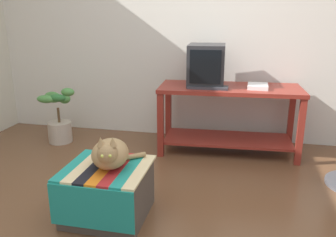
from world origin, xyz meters
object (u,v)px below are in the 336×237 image
at_px(tv_monitor, 206,65).
at_px(keyboard, 208,87).
at_px(ottoman_with_blanket, 108,192).
at_px(cat, 110,153).
at_px(desk, 229,108).
at_px(potted_plant, 59,120).
at_px(book, 258,86).

bearing_deg(tv_monitor, keyboard, -80.09).
bearing_deg(ottoman_with_blanket, tv_monitor, 70.77).
distance_m(keyboard, ottoman_with_blanket, 1.53).
height_order(keyboard, cat, keyboard).
distance_m(desk, cat, 1.64).
xyz_separation_m(desk, keyboard, (-0.21, -0.14, 0.24)).
bearing_deg(potted_plant, tv_monitor, 5.42).
height_order(tv_monitor, book, tv_monitor).
bearing_deg(keyboard, tv_monitor, 102.53).
xyz_separation_m(book, cat, (-1.02, -1.43, -0.24)).
distance_m(desk, potted_plant, 1.91).
relative_size(keyboard, book, 1.65).
relative_size(desk, book, 6.06).
relative_size(ottoman_with_blanket, cat, 1.33).
bearing_deg(tv_monitor, ottoman_with_blanket, -112.49).
relative_size(desk, tv_monitor, 3.22).
distance_m(tv_monitor, book, 0.56).
bearing_deg(tv_monitor, book, -9.59).
xyz_separation_m(desk, tv_monitor, (-0.25, 0.03, 0.43)).
bearing_deg(desk, ottoman_with_blanket, -121.12).
relative_size(tv_monitor, ottoman_with_blanket, 0.78).
distance_m(book, ottoman_with_blanket, 1.85).
height_order(tv_monitor, cat, tv_monitor).
relative_size(desk, potted_plant, 2.28).
height_order(desk, potted_plant, desk).
height_order(tv_monitor, ottoman_with_blanket, tv_monitor).
xyz_separation_m(tv_monitor, book, (0.53, -0.06, -0.18)).
xyz_separation_m(ottoman_with_blanket, cat, (0.03, 0.01, 0.29)).
height_order(book, potted_plant, book).
distance_m(desk, ottoman_with_blanket, 1.68).
relative_size(desk, keyboard, 3.67).
xyz_separation_m(desk, book, (0.27, -0.03, 0.24)).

